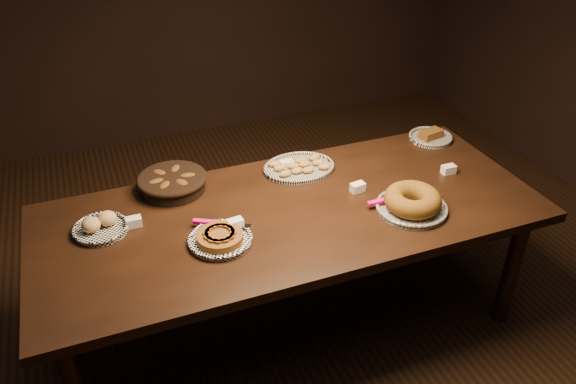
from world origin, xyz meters
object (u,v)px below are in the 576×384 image
object	(u,v)px
buffet_table	(292,222)
bundt_cake_plate	(412,202)
apple_tart_plate	(220,238)
madeleine_platter	(299,167)

from	to	relation	value
buffet_table	bundt_cake_plate	distance (m)	0.58
buffet_table	apple_tart_plate	size ratio (longest dim) A/B	7.72
buffet_table	bundt_cake_plate	xyz separation A→B (m)	(0.52, -0.21, 0.12)
buffet_table	madeleine_platter	world-z (taller)	madeleine_platter
apple_tart_plate	bundt_cake_plate	world-z (taller)	bundt_cake_plate
buffet_table	apple_tart_plate	xyz separation A→B (m)	(-0.39, -0.12, 0.09)
madeleine_platter	buffet_table	bearing A→B (deg)	-129.52
buffet_table	bundt_cake_plate	size ratio (longest dim) A/B	6.66
apple_tart_plate	madeleine_platter	bearing A→B (deg)	29.26
apple_tart_plate	madeleine_platter	world-z (taller)	apple_tart_plate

